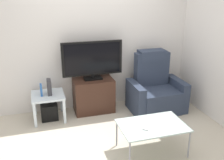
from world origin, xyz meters
name	(u,v)px	position (x,y,z in m)	size (l,w,h in m)	color
ground_plane	(110,133)	(0.00, 0.00, 0.00)	(6.40, 6.40, 0.00)	beige
wall_back	(92,39)	(0.00, 1.13, 1.30)	(6.40, 0.06, 2.60)	silver
wall_side	(222,45)	(1.88, 0.00, 1.30)	(0.06, 4.48, 2.60)	silver
tv_stand	(94,95)	(-0.07, 0.85, 0.31)	(0.71, 0.44, 0.62)	#3D2319
television	(92,59)	(-0.07, 0.87, 0.98)	(1.07, 0.20, 0.69)	black
recliner_armchair	(155,90)	(1.06, 0.62, 0.37)	(0.98, 0.78, 1.08)	#2D384C
side_table	(48,98)	(-0.88, 0.76, 0.39)	(0.54, 0.54, 0.46)	silver
subwoofer_box	(49,111)	(-0.88, 0.76, 0.14)	(0.28, 0.28, 0.28)	black
book_upright	(41,90)	(-0.98, 0.74, 0.56)	(0.04, 0.10, 0.20)	#3366B2
game_console	(49,87)	(-0.84, 0.77, 0.59)	(0.07, 0.20, 0.25)	#333338
coffee_table	(152,127)	(0.42, -0.63, 0.39)	(0.90, 0.60, 0.42)	#B2C6C1
cell_phone	(146,127)	(0.31, -0.67, 0.42)	(0.07, 0.15, 0.01)	#B7B7BC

